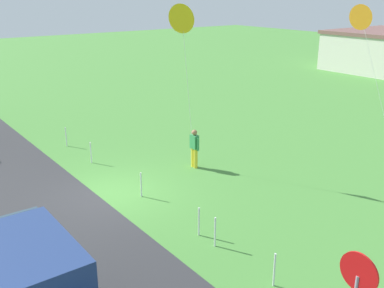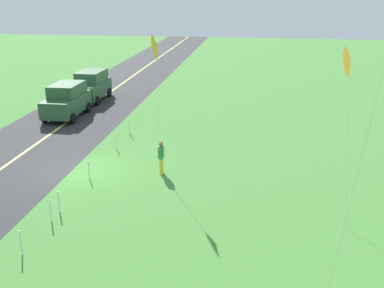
% 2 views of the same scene
% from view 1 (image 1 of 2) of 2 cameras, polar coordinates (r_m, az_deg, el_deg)
% --- Properties ---
extents(ground_plane, '(120.00, 120.00, 0.10)m').
position_cam_1_polar(ground_plane, '(16.42, -10.00, -6.34)').
color(ground_plane, '#478438').
extents(person_adult_near, '(0.58, 0.22, 1.60)m').
position_cam_1_polar(person_adult_near, '(18.17, 0.30, -0.41)').
color(person_adult_near, yellow).
rests_on(person_adult_near, ground).
extents(kite_red_low, '(1.13, 0.76, 6.44)m').
position_cam_1_polar(kite_red_low, '(17.43, -1.24, 15.59)').
color(kite_red_low, silver).
rests_on(kite_red_low, ground).
extents(kite_pink_drift, '(2.84, 0.37, 6.34)m').
position_cam_1_polar(kite_pink_drift, '(21.51, 20.67, 14.79)').
color(kite_pink_drift, silver).
rests_on(kite_pink_drift, ground).
extents(fence_post_0, '(0.05, 0.05, 0.90)m').
position_cam_1_polar(fence_post_0, '(21.62, -15.65, 0.88)').
color(fence_post_0, silver).
rests_on(fence_post_0, ground).
extents(fence_post_1, '(0.05, 0.05, 0.90)m').
position_cam_1_polar(fence_post_1, '(19.25, -12.68, -1.07)').
color(fence_post_1, silver).
rests_on(fence_post_1, ground).
extents(fence_post_2, '(0.05, 0.05, 0.90)m').
position_cam_1_polar(fence_post_2, '(15.84, -6.46, -5.14)').
color(fence_post_2, silver).
rests_on(fence_post_2, ground).
extents(fence_post_3, '(0.05, 0.05, 0.90)m').
position_cam_1_polar(fence_post_3, '(13.36, 0.88, -9.80)').
color(fence_post_3, silver).
rests_on(fence_post_3, ground).
extents(fence_post_4, '(0.05, 0.05, 0.90)m').
position_cam_1_polar(fence_post_4, '(12.86, 2.94, -11.06)').
color(fence_post_4, silver).
rests_on(fence_post_4, ground).
extents(fence_post_5, '(0.05, 0.05, 0.90)m').
position_cam_1_polar(fence_post_5, '(11.48, 10.39, -15.40)').
color(fence_post_5, silver).
rests_on(fence_post_5, ground).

